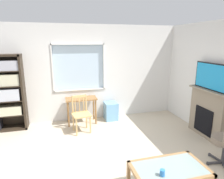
# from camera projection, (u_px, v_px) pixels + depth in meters

# --- Properties ---
(ground) EXTENTS (6.18, 5.54, 0.02)m
(ground) POSITION_uv_depth(u_px,v_px,m) (106.00, 162.00, 3.67)
(ground) COLOR beige
(wall_back_with_window) EXTENTS (5.18, 0.15, 2.63)m
(wall_back_with_window) POSITION_uv_depth(u_px,v_px,m) (88.00, 74.00, 5.49)
(wall_back_with_window) COLOR silver
(wall_back_with_window) RESTS_ON ground
(bookshelf) EXTENTS (0.90, 0.38, 1.89)m
(bookshelf) POSITION_uv_depth(u_px,v_px,m) (4.00, 91.00, 4.80)
(bookshelf) COLOR #2D2319
(bookshelf) RESTS_ON ground
(desk_under_window) EXTENTS (0.82, 0.43, 0.71)m
(desk_under_window) POSITION_uv_depth(u_px,v_px,m) (81.00, 103.00, 5.27)
(desk_under_window) COLOR olive
(desk_under_window) RESTS_ON ground
(wooden_chair) EXTENTS (0.48, 0.46, 0.90)m
(wooden_chair) POSITION_uv_depth(u_px,v_px,m) (81.00, 114.00, 4.80)
(wooden_chair) COLOR tan
(wooden_chair) RESTS_ON ground
(plastic_drawer_unit) EXTENTS (0.35, 0.40, 0.50)m
(plastic_drawer_unit) POSITION_uv_depth(u_px,v_px,m) (111.00, 111.00, 5.61)
(plastic_drawer_unit) COLOR #72ADDB
(plastic_drawer_unit) RESTS_ON ground
(fireplace) EXTENTS (0.26, 1.10, 1.13)m
(fireplace) POSITION_uv_depth(u_px,v_px,m) (207.00, 113.00, 4.52)
(fireplace) COLOR gray
(fireplace) RESTS_ON ground
(tv) EXTENTS (0.06, 0.95, 0.59)m
(tv) POSITION_uv_depth(u_px,v_px,m) (211.00, 77.00, 4.31)
(tv) COLOR black
(tv) RESTS_ON fireplace
(coffee_table) EXTENTS (1.09, 0.65, 0.40)m
(coffee_table) POSITION_uv_depth(u_px,v_px,m) (169.00, 171.00, 2.86)
(coffee_table) COLOR #8C9E99
(coffee_table) RESTS_ON ground
(sippy_cup) EXTENTS (0.07, 0.07, 0.09)m
(sippy_cup) POSITION_uv_depth(u_px,v_px,m) (162.00, 173.00, 2.67)
(sippy_cup) COLOR #337FD6
(sippy_cup) RESTS_ON coffee_table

